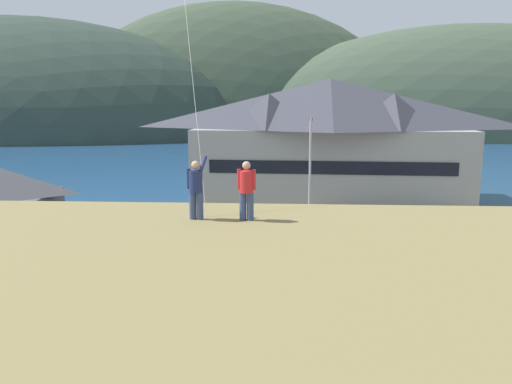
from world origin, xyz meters
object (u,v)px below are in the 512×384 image
(parked_car_front_row_red, at_px, (378,271))
(parked_car_mid_row_far, at_px, (82,256))
(parked_car_front_row_end, at_px, (235,229))
(parking_light_pole, at_px, (310,167))
(harbor_lodge, at_px, (329,137))
(moored_boat_outer_mooring, at_px, (277,172))
(wharf_dock, at_px, (246,175))
(person_kite_flyer, at_px, (196,188))
(moored_boat_wharfside, at_px, (216,171))
(moored_boat_inner_slip, at_px, (218,171))
(person_companion, at_px, (246,189))
(parked_car_mid_row_near, at_px, (489,273))
(parked_car_corner_spot, at_px, (125,231))
(parked_car_mid_row_center, at_px, (440,236))

(parked_car_front_row_red, xyz_separation_m, parked_car_mid_row_far, (-15.07, 1.43, 0.00))
(parked_car_front_row_end, bearing_deg, parking_light_pole, 36.08)
(harbor_lodge, height_order, parked_car_front_row_end, harbor_lodge)
(parked_car_front_row_red, bearing_deg, moored_boat_outer_mooring, 98.38)
(parked_car_front_row_end, xyz_separation_m, parked_car_front_row_red, (7.62, -7.58, 0.00))
(wharf_dock, distance_m, person_kite_flyer, 44.59)
(harbor_lodge, height_order, moored_boat_wharfside, harbor_lodge)
(moored_boat_inner_slip, height_order, parking_light_pole, parking_light_pole)
(harbor_lodge, relative_size, moored_boat_wharfside, 3.06)
(person_companion, bearing_deg, parked_car_front_row_red, 57.27)
(moored_boat_wharfside, relative_size, person_companion, 4.85)
(moored_boat_inner_slip, relative_size, parking_light_pole, 0.93)
(moored_boat_wharfside, xyz_separation_m, parked_car_mid_row_near, (17.82, -36.09, 0.34))
(parked_car_front_row_end, relative_size, parked_car_corner_spot, 1.00)
(moored_boat_wharfside, distance_m, parked_car_corner_spot, 29.39)
(parked_car_front_row_end, relative_size, parked_car_front_row_red, 1.00)
(parked_car_mid_row_near, distance_m, person_kite_flyer, 16.00)
(harbor_lodge, bearing_deg, person_kite_flyer, -102.10)
(parked_car_front_row_end, bearing_deg, moored_boat_wharfside, 100.02)
(parked_car_front_row_end, bearing_deg, person_companion, -83.04)
(person_companion, bearing_deg, parked_car_corner_spot, 119.80)
(parked_car_mid_row_near, bearing_deg, parked_car_mid_row_center, 92.18)
(moored_boat_inner_slip, distance_m, parked_car_front_row_end, 28.95)
(parked_car_front_row_red, bearing_deg, parked_car_corner_spot, 155.17)
(person_kite_flyer, bearing_deg, harbor_lodge, 77.90)
(harbor_lodge, bearing_deg, wharf_dock, 123.69)
(parked_car_mid_row_far, relative_size, person_companion, 2.50)
(moored_boat_outer_mooring, relative_size, parked_car_mid_row_center, 2.01)
(moored_boat_inner_slip, distance_m, parking_light_pole, 27.08)
(harbor_lodge, relative_size, person_companion, 14.84)
(parking_light_pole, bearing_deg, parked_car_mid_row_center, -31.26)
(harbor_lodge, height_order, parked_car_corner_spot, harbor_lodge)
(harbor_lodge, relative_size, moored_boat_outer_mooring, 3.05)
(parked_car_mid_row_far, bearing_deg, moored_boat_wharfside, 86.00)
(parking_light_pole, bearing_deg, person_companion, -98.30)
(parked_car_front_row_red, xyz_separation_m, parking_light_pole, (-2.73, 11.14, 3.51))
(wharf_dock, distance_m, parked_car_corner_spot, 29.24)
(moored_boat_wharfside, height_order, parking_light_pole, parking_light_pole)
(person_kite_flyer, xyz_separation_m, person_companion, (1.49, -0.05, -0.02))
(parked_car_mid_row_far, bearing_deg, parked_car_corner_spot, 83.59)
(parked_car_mid_row_near, height_order, parked_car_corner_spot, same)
(parked_car_mid_row_center, bearing_deg, person_kite_flyer, -128.38)
(moored_boat_wharfside, distance_m, moored_boat_inner_slip, 0.19)
(parked_car_mid_row_center, relative_size, person_kite_flyer, 2.27)
(parked_car_mid_row_center, bearing_deg, parked_car_mid_row_near, -87.82)
(moored_boat_inner_slip, relative_size, parked_car_mid_row_near, 1.73)
(moored_boat_wharfside, bearing_deg, person_companion, -81.09)
(parked_car_mid_row_far, bearing_deg, wharf_dock, 79.85)
(moored_boat_wharfside, xyz_separation_m, parking_light_pole, (9.92, -24.89, 3.85))
(parked_car_front_row_end, xyz_separation_m, parked_car_mid_row_far, (-7.45, -6.14, 0.00))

